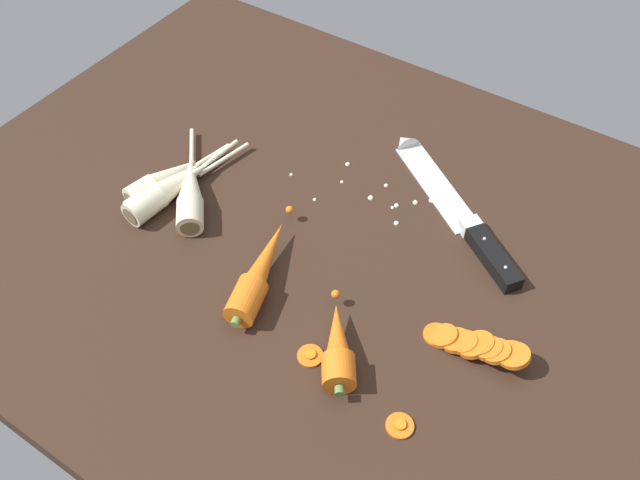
{
  "coord_description": "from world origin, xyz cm",
  "views": [
    {
      "loc": [
        35.7,
        -55.8,
        75.61
      ],
      "look_at": [
        0.0,
        -2.0,
        1.5
      ],
      "focal_mm": 38.77,
      "sensor_mm": 36.0,
      "label": 1
    }
  ],
  "objects_px": {
    "whole_carrot_second": "(338,347)",
    "parsnip_back": "(190,192)",
    "chefs_knife": "(450,202)",
    "carrot_slice_stray_mid": "(400,425)",
    "carrot_slice_stray_near": "(310,355)",
    "parsnip_front": "(171,188)",
    "parsnip_mid_right": "(167,189)",
    "parsnip_mid_left": "(164,180)",
    "whole_carrot": "(259,273)",
    "carrot_slice_stack": "(476,345)"
  },
  "relations": [
    {
      "from": "whole_carrot_second",
      "to": "whole_carrot",
      "type": "bearing_deg",
      "value": 165.0
    },
    {
      "from": "parsnip_front",
      "to": "parsnip_mid_right",
      "type": "relative_size",
      "value": 1.0
    },
    {
      "from": "parsnip_mid_right",
      "to": "carrot_slice_stray_mid",
      "type": "distance_m",
      "value": 0.5
    },
    {
      "from": "parsnip_mid_right",
      "to": "parsnip_back",
      "type": "bearing_deg",
      "value": 23.27
    },
    {
      "from": "whole_carrot_second",
      "to": "parsnip_mid_left",
      "type": "relative_size",
      "value": 0.69
    },
    {
      "from": "whole_carrot_second",
      "to": "carrot_slice_stray_near",
      "type": "xyz_separation_m",
      "value": [
        -0.03,
        -0.02,
        -0.02
      ]
    },
    {
      "from": "parsnip_front",
      "to": "carrot_slice_stack",
      "type": "relative_size",
      "value": 1.67
    },
    {
      "from": "parsnip_front",
      "to": "carrot_slice_stack",
      "type": "distance_m",
      "value": 0.51
    },
    {
      "from": "whole_carrot",
      "to": "chefs_knife",
      "type": "bearing_deg",
      "value": 61.45
    },
    {
      "from": "chefs_knife",
      "to": "parsnip_front",
      "type": "relative_size",
      "value": 1.34
    },
    {
      "from": "whole_carrot",
      "to": "parsnip_front",
      "type": "height_order",
      "value": "whole_carrot"
    },
    {
      "from": "whole_carrot",
      "to": "parsnip_mid_left",
      "type": "xyz_separation_m",
      "value": [
        -0.23,
        0.06,
        -0.0
      ]
    },
    {
      "from": "parsnip_mid_left",
      "to": "carrot_slice_stray_near",
      "type": "height_order",
      "value": "parsnip_mid_left"
    },
    {
      "from": "whole_carrot_second",
      "to": "parsnip_front",
      "type": "height_order",
      "value": "whole_carrot_second"
    },
    {
      "from": "whole_carrot_second",
      "to": "carrot_slice_stray_mid",
      "type": "xyz_separation_m",
      "value": [
        0.11,
        -0.04,
        -0.02
      ]
    },
    {
      "from": "parsnip_back",
      "to": "carrot_slice_stray_mid",
      "type": "height_order",
      "value": "parsnip_back"
    },
    {
      "from": "whole_carrot_second",
      "to": "parsnip_front",
      "type": "xyz_separation_m",
      "value": [
        -0.36,
        0.1,
        -0.0
      ]
    },
    {
      "from": "chefs_knife",
      "to": "parsnip_front",
      "type": "xyz_separation_m",
      "value": [
        -0.36,
        -0.22,
        0.01
      ]
    },
    {
      "from": "parsnip_front",
      "to": "carrot_slice_stack",
      "type": "bearing_deg",
      "value": 0.38
    },
    {
      "from": "whole_carrot_second",
      "to": "parsnip_front",
      "type": "distance_m",
      "value": 0.38
    },
    {
      "from": "chefs_knife",
      "to": "carrot_slice_stray_mid",
      "type": "distance_m",
      "value": 0.38
    },
    {
      "from": "chefs_knife",
      "to": "parsnip_back",
      "type": "xyz_separation_m",
      "value": [
        -0.33,
        -0.21,
        0.01
      ]
    },
    {
      "from": "carrot_slice_stray_near",
      "to": "chefs_knife",
      "type": "bearing_deg",
      "value": 85.44
    },
    {
      "from": "whole_carrot",
      "to": "whole_carrot_second",
      "type": "height_order",
      "value": "same"
    },
    {
      "from": "parsnip_mid_left",
      "to": "parsnip_back",
      "type": "bearing_deg",
      "value": 4.19
    },
    {
      "from": "parsnip_front",
      "to": "carrot_slice_stray_near",
      "type": "height_order",
      "value": "parsnip_front"
    },
    {
      "from": "whole_carrot",
      "to": "parsnip_back",
      "type": "relative_size",
      "value": 1.09
    },
    {
      "from": "chefs_knife",
      "to": "carrot_slice_stray_near",
      "type": "xyz_separation_m",
      "value": [
        -0.03,
        -0.34,
        -0.0
      ]
    },
    {
      "from": "parsnip_front",
      "to": "carrot_slice_stray_near",
      "type": "bearing_deg",
      "value": -19.52
    },
    {
      "from": "whole_carrot_second",
      "to": "parsnip_back",
      "type": "height_order",
      "value": "whole_carrot_second"
    },
    {
      "from": "carrot_slice_stray_near",
      "to": "carrot_slice_stray_mid",
      "type": "xyz_separation_m",
      "value": [
        0.14,
        -0.02,
        0.0
      ]
    },
    {
      "from": "whole_carrot_second",
      "to": "parsnip_back",
      "type": "xyz_separation_m",
      "value": [
        -0.33,
        0.11,
        -0.0
      ]
    },
    {
      "from": "whole_carrot",
      "to": "parsnip_mid_right",
      "type": "distance_m",
      "value": 0.22
    },
    {
      "from": "parsnip_mid_right",
      "to": "carrot_slice_stray_near",
      "type": "height_order",
      "value": "parsnip_mid_right"
    },
    {
      "from": "whole_carrot",
      "to": "parsnip_back",
      "type": "xyz_separation_m",
      "value": [
        -0.18,
        0.07,
        -0.0
      ]
    },
    {
      "from": "chefs_knife",
      "to": "parsnip_back",
      "type": "height_order",
      "value": "parsnip_back"
    },
    {
      "from": "parsnip_mid_left",
      "to": "carrot_slice_stray_mid",
      "type": "bearing_deg",
      "value": -16.28
    },
    {
      "from": "chefs_knife",
      "to": "carrot_slice_stray_mid",
      "type": "bearing_deg",
      "value": -72.39
    },
    {
      "from": "parsnip_mid_left",
      "to": "parsnip_mid_right",
      "type": "height_order",
      "value": "same"
    },
    {
      "from": "parsnip_front",
      "to": "parsnip_mid_left",
      "type": "bearing_deg",
      "value": 164.62
    },
    {
      "from": "chefs_knife",
      "to": "parsnip_back",
      "type": "distance_m",
      "value": 0.39
    },
    {
      "from": "whole_carrot",
      "to": "parsnip_mid_left",
      "type": "relative_size",
      "value": 1.09
    },
    {
      "from": "whole_carrot",
      "to": "carrot_slice_stack",
      "type": "distance_m",
      "value": 0.3
    },
    {
      "from": "whole_carrot",
      "to": "carrot_slice_stray_mid",
      "type": "height_order",
      "value": "whole_carrot"
    },
    {
      "from": "parsnip_front",
      "to": "whole_carrot",
      "type": "bearing_deg",
      "value": -15.48
    },
    {
      "from": "parsnip_front",
      "to": "parsnip_back",
      "type": "xyz_separation_m",
      "value": [
        0.03,
        0.01,
        -0.0
      ]
    },
    {
      "from": "whole_carrot_second",
      "to": "parsnip_mid_right",
      "type": "bearing_deg",
      "value": 165.62
    },
    {
      "from": "parsnip_front",
      "to": "parsnip_back",
      "type": "bearing_deg",
      "value": 17.29
    },
    {
      "from": "chefs_knife",
      "to": "carrot_slice_stray_mid",
      "type": "height_order",
      "value": "chefs_knife"
    },
    {
      "from": "parsnip_back",
      "to": "carrot_slice_stray_mid",
      "type": "distance_m",
      "value": 0.47
    }
  ]
}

